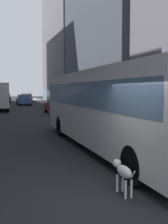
{
  "coord_description": "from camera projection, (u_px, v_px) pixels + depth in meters",
  "views": [
    {
      "loc": [
        -3.16,
        -5.63,
        2.35
      ],
      "look_at": [
        0.48,
        5.43,
        1.4
      ],
      "focal_mm": 44.12,
      "sensor_mm": 36.0,
      "label": 1
    }
  ],
  "objects": [
    {
      "name": "sidewalk_right",
      "position": [
        56.0,
        105.0,
        41.41
      ],
      "size": [
        2.4,
        110.0,
        0.15
      ],
      "primitive_type": "cube",
      "color": "gray",
      "rests_on": "ground"
    },
    {
      "name": "ground_plane",
      "position": [
        17.0,
        106.0,
        39.64
      ],
      "size": [
        120.0,
        120.0,
        0.0
      ],
      "primitive_type": "plane",
      "color": "#232326"
    },
    {
      "name": "car_white_van",
      "position": [
        26.0,
        98.0,
        52.57
      ],
      "size": [
        1.88,
        4.35,
        1.62
      ],
      "color": "silver",
      "rests_on": "ground"
    },
    {
      "name": "dalmatian_dog",
      "position": [
        123.0,
        171.0,
        6.18
      ],
      "size": [
        0.22,
        0.96,
        0.72
      ],
      "color": "white",
      "rests_on": "ground"
    },
    {
      "name": "building_right_far",
      "position": [
        73.0,
        25.0,
        53.65
      ],
      "size": [
        8.71,
        19.79,
        29.92
      ],
      "color": "slate",
      "rests_on": "ground"
    },
    {
      "name": "pedestrian_with_handbag",
      "position": [
        151.0,
        112.0,
        16.65
      ],
      "size": [
        0.45,
        0.34,
        1.69
      ],
      "color": "#1E1E2D",
      "rests_on": "sidewalk_right"
    },
    {
      "name": "car_black_suv",
      "position": [
        5.0,
        98.0,
        48.79
      ],
      "size": [
        1.72,
        4.56,
        1.62
      ],
      "color": "black",
      "rests_on": "ground"
    },
    {
      "name": "transit_bus",
      "position": [
        109.0,
        104.0,
        10.9
      ],
      "size": [
        2.78,
        11.53,
        3.05
      ],
      "color": "silver",
      "rests_on": "ground"
    },
    {
      "name": "car_red_coupe",
      "position": [
        57.0,
        105.0,
        27.1
      ],
      "size": [
        1.94,
        3.91,
        1.62
      ],
      "color": "red",
      "rests_on": "ground"
    },
    {
      "name": "car_blue_hatchback",
      "position": [
        24.0,
        100.0,
        41.97
      ],
      "size": [
        1.84,
        4.49,
        1.62
      ],
      "color": "#4C6BB7",
      "rests_on": "ground"
    }
  ]
}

